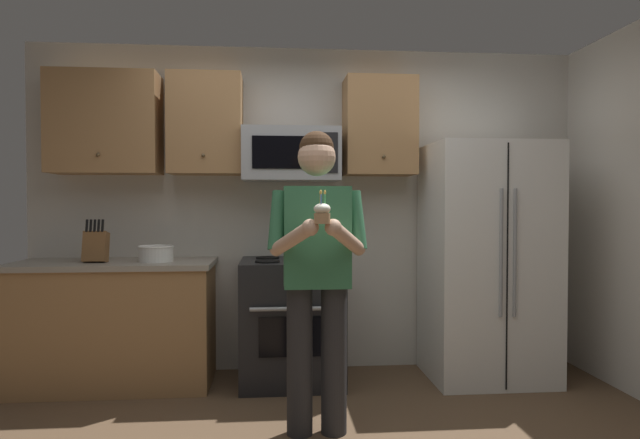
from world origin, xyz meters
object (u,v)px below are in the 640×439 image
Objects in this scene: bowl_large_white at (156,253)px; cupcake at (322,213)px; person at (317,264)px; knife_block at (96,246)px; refrigerator at (487,261)px; oven_range at (292,321)px; microwave at (291,155)px.

cupcake reaches higher than bowl_large_white.
knife_block is at bearing 148.65° from person.
refrigerator is at bearing 42.04° from cupcake.
person is at bearing -31.35° from knife_block.
refrigerator is at bearing 33.61° from person.
oven_range is 1.56m from refrigerator.
knife_block reaches higher than bowl_large_white.
bowl_large_white is at bearing 139.76° from person.
person is (1.53, -0.93, -0.04)m from knife_block.
oven_range is 3.66× the size of bowl_large_white.
bowl_large_white is at bearing -171.59° from microwave.
knife_block is at bearing 140.50° from cupcake.
person reaches higher than knife_block.
cupcake is at bearing -85.01° from oven_range.
refrigerator is (1.50, -0.04, 0.44)m from oven_range.
microwave is 1.58m from knife_block.
oven_range is at bearing -90.02° from microwave.
microwave is 2.31× the size of knife_block.
oven_range is 1.12m from bowl_large_white.
refrigerator is at bearing -0.28° from bowl_large_white.
person reaches higher than oven_range.
oven_range is 0.53× the size of person.
cupcake is (0.00, -0.33, 0.30)m from person.
microwave is at bearing 94.56° from cupcake.
bowl_large_white is (-0.99, -0.15, -0.74)m from microwave.
knife_block is 2.00m from cupcake.
refrigerator is 1.67m from person.
oven_range is 2.91× the size of knife_block.
microwave is at bearing 8.41° from bowl_large_white.
oven_range is 1.54m from cupcake.
bowl_large_white is at bearing -178.43° from oven_range.
bowl_large_white is at bearing 0.33° from knife_block.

